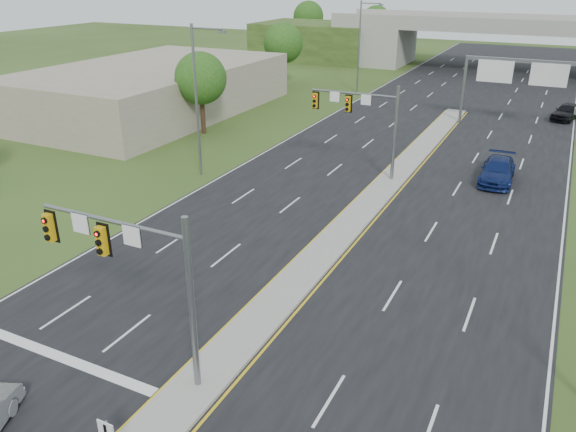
% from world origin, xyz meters
% --- Properties ---
extents(ground, '(240.00, 240.00, 0.00)m').
position_xyz_m(ground, '(0.00, 0.00, 0.00)').
color(ground, '#2E4117').
rests_on(ground, ground).
extents(road, '(24.00, 160.00, 0.02)m').
position_xyz_m(road, '(0.00, 35.00, 0.01)').
color(road, black).
rests_on(road, ground).
extents(median, '(2.00, 54.00, 0.16)m').
position_xyz_m(median, '(0.00, 23.00, 0.10)').
color(median, gray).
rests_on(median, road).
extents(lane_markings, '(23.72, 160.00, 0.01)m').
position_xyz_m(lane_markings, '(-0.60, 28.91, 0.02)').
color(lane_markings, gold).
rests_on(lane_markings, road).
extents(signal_mast_near, '(6.62, 0.60, 7.00)m').
position_xyz_m(signal_mast_near, '(-2.26, -0.07, 4.73)').
color(signal_mast_near, slate).
rests_on(signal_mast_near, ground).
extents(signal_mast_far, '(6.62, 0.60, 7.00)m').
position_xyz_m(signal_mast_far, '(-2.26, 24.93, 4.73)').
color(signal_mast_far, slate).
rests_on(signal_mast_far, ground).
extents(sign_gantry, '(11.58, 0.44, 6.67)m').
position_xyz_m(sign_gantry, '(6.68, 44.92, 5.24)').
color(sign_gantry, slate).
rests_on(sign_gantry, ground).
extents(overpass, '(80.00, 14.00, 8.10)m').
position_xyz_m(overpass, '(0.00, 80.00, 3.55)').
color(overpass, gray).
rests_on(overpass, ground).
extents(lightpole_l_mid, '(2.85, 0.25, 11.00)m').
position_xyz_m(lightpole_l_mid, '(-13.30, 20.00, 6.10)').
color(lightpole_l_mid, slate).
rests_on(lightpole_l_mid, ground).
extents(lightpole_l_far, '(2.85, 0.25, 11.00)m').
position_xyz_m(lightpole_l_far, '(-13.30, 55.00, 6.10)').
color(lightpole_l_far, slate).
rests_on(lightpole_l_far, ground).
extents(tree_l_near, '(4.80, 4.80, 7.60)m').
position_xyz_m(tree_l_near, '(-20.00, 30.00, 5.18)').
color(tree_l_near, '#382316').
rests_on(tree_l_near, ground).
extents(tree_l_mid, '(5.20, 5.20, 8.12)m').
position_xyz_m(tree_l_mid, '(-24.00, 55.00, 5.51)').
color(tree_l_mid, '#382316').
rests_on(tree_l_mid, ground).
extents(tree_back_a, '(6.00, 6.00, 8.85)m').
position_xyz_m(tree_back_a, '(-38.00, 94.00, 5.84)').
color(tree_back_a, '#382316').
rests_on(tree_back_a, ground).
extents(tree_back_b, '(5.60, 5.60, 8.32)m').
position_xyz_m(tree_back_b, '(-24.00, 94.00, 5.51)').
color(tree_back_b, '#382316').
rests_on(tree_back_b, ground).
extents(commercial_building, '(18.00, 30.00, 5.00)m').
position_xyz_m(commercial_building, '(-30.00, 35.00, 2.50)').
color(commercial_building, gray).
rests_on(commercial_building, ground).
extents(car_far_b, '(2.49, 5.73, 1.64)m').
position_xyz_m(car_far_b, '(6.98, 28.35, 0.84)').
color(car_far_b, '#0C194A').
rests_on(car_far_b, road).
extents(car_far_c, '(3.46, 5.37, 1.70)m').
position_xyz_m(car_far_c, '(11.00, 51.12, 0.87)').
color(car_far_c, black).
rests_on(car_far_c, road).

